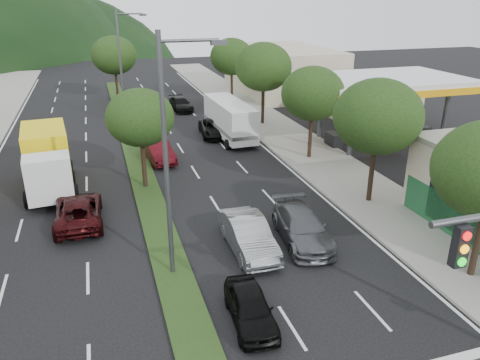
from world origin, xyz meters
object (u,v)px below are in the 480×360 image
object	(u,v)px
streetlight_mid	(123,63)
suv_maroon	(79,211)
tree_r_b	(378,117)
sedan_silver	(248,235)
car_queue_a	(250,307)
car_queue_d	(214,128)
tree_r_c	(313,94)
motorhome	(230,119)
tree_r_e	(232,57)
streetlight_near	(171,149)
car_queue_b	(302,227)
car_queue_f	(181,104)
box_truck	(47,161)
car_queue_c	(158,151)
tree_med_near	(140,118)
car_queue_e	(146,118)
tree_med_far	(114,55)
tree_r_d	(263,67)

from	to	relation	value
streetlight_mid	suv_maroon	world-z (taller)	streetlight_mid
tree_r_b	sedan_silver	bearing A→B (deg)	-159.65
car_queue_a	car_queue_d	bearing A→B (deg)	82.75
tree_r_b	tree_r_c	bearing A→B (deg)	90.00
car_queue_d	motorhome	bearing A→B (deg)	-36.25
tree_r_c	tree_r_e	size ratio (longest dim) A/B	0.97
streetlight_near	car_queue_b	size ratio (longest dim) A/B	1.96
car_queue_a	car_queue_f	distance (m)	33.96
tree_r_e	car_queue_d	bearing A→B (deg)	-112.78
car_queue_f	box_truck	world-z (taller)	box_truck
tree_r_e	car_queue_f	world-z (taller)	tree_r_e
tree_r_b	sedan_silver	world-z (taller)	tree_r_b
car_queue_c	car_queue_f	bearing A→B (deg)	66.86
car_queue_b	box_truck	world-z (taller)	box_truck
box_truck	motorhome	bearing A→B (deg)	-157.81
motorhome	car_queue_f	bearing A→B (deg)	98.75
streetlight_near	sedan_silver	xyz separation A→B (m)	(3.49, 0.92, -4.79)
tree_med_near	car_queue_c	bearing A→B (deg)	72.49
suv_maroon	box_truck	world-z (taller)	box_truck
car_queue_e	car_queue_f	size ratio (longest dim) A/B	0.94
car_queue_a	sedan_silver	bearing A→B (deg)	76.68
tree_med_near	car_queue_f	size ratio (longest dim) A/B	1.36
streetlight_mid	car_queue_f	xyz separation A→B (m)	(5.67, 4.75, -4.94)
tree_r_c	box_truck	distance (m)	17.84
streetlight_mid	car_queue_b	distance (m)	25.27
car_queue_e	box_truck	bearing A→B (deg)	-126.19
tree_med_far	suv_maroon	bearing A→B (deg)	-97.34
box_truck	tree_med_far	bearing A→B (deg)	-108.04
motorhome	tree_med_far	bearing A→B (deg)	112.80
tree_r_c	motorhome	world-z (taller)	tree_r_c
tree_r_b	car_queue_a	distance (m)	13.42
car_queue_b	car_queue_c	size ratio (longest dim) A/B	1.15
streetlight_mid	motorhome	xyz separation A→B (m)	(7.75, -6.23, -3.96)
car_queue_a	car_queue_c	bearing A→B (deg)	95.96
tree_r_d	box_truck	bearing A→B (deg)	-149.87
car_queue_a	streetlight_mid	bearing A→B (deg)	97.79
car_queue_f	streetlight_near	bearing A→B (deg)	-105.23
tree_r_d	suv_maroon	xyz separation A→B (m)	(-15.84, -15.84, -4.48)
tree_med_near	suv_maroon	size ratio (longest dim) A/B	1.19
suv_maroon	car_queue_b	size ratio (longest dim) A/B	0.99
motorhome	streetlight_mid	bearing A→B (deg)	139.21
tree_med_far	tree_r_e	bearing A→B (deg)	-18.43
tree_r_b	car_queue_f	distance (m)	26.83
suv_maroon	car_queue_c	size ratio (longest dim) A/B	1.14
tree_med_near	tree_r_c	bearing A→B (deg)	9.46
streetlight_near	car_queue_e	size ratio (longest dim) A/B	2.41
motorhome	car_queue_c	bearing A→B (deg)	-150.07
tree_r_b	tree_med_near	world-z (taller)	tree_r_b
suv_maroon	car_queue_e	distance (m)	19.42
sedan_silver	car_queue_e	size ratio (longest dim) A/B	1.16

